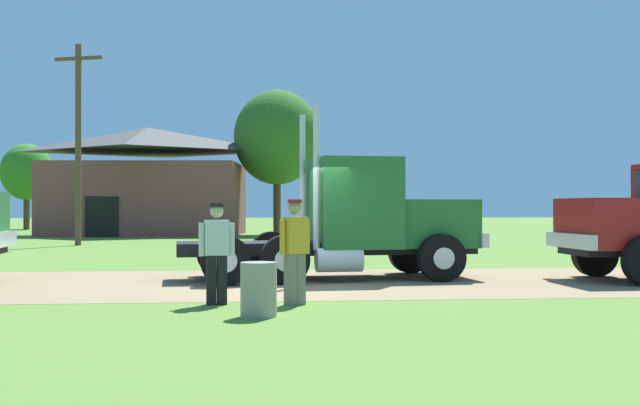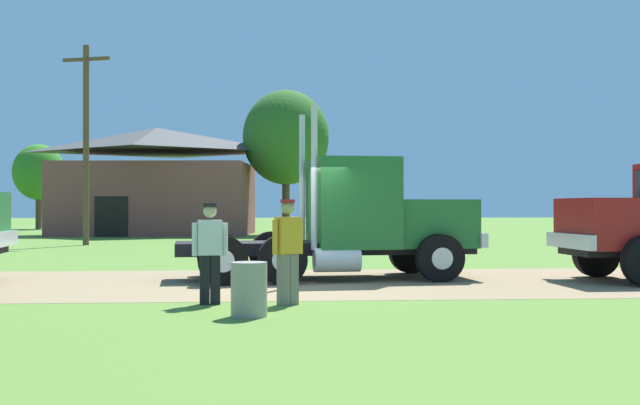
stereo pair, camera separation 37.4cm
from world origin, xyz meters
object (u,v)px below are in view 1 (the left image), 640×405
(truck_foreground_white, at_px, (362,221))
(utility_pole_far, at_px, (78,139))
(steel_barrel, at_px, (259,289))
(visitor_by_barrel, at_px, (295,248))
(visitor_standing_near, at_px, (217,250))
(shed_building, at_px, (148,183))

(truck_foreground_white, height_order, utility_pole_far, utility_pole_far)
(steel_barrel, xyz_separation_m, utility_pole_far, (-7.36, 22.65, 4.14))
(visitor_by_barrel, distance_m, steel_barrel, 1.60)
(visitor_standing_near, distance_m, steel_barrel, 1.76)
(shed_building, bearing_deg, utility_pole_far, -96.03)
(truck_foreground_white, height_order, steel_barrel, truck_foreground_white)
(truck_foreground_white, height_order, shed_building, shed_building)
(steel_barrel, distance_m, shed_building, 35.95)
(steel_barrel, height_order, utility_pole_far, utility_pole_far)
(visitor_by_barrel, height_order, steel_barrel, visitor_by_barrel)
(truck_foreground_white, bearing_deg, shed_building, 106.19)
(steel_barrel, bearing_deg, visitor_standing_near, 113.95)
(visitor_by_barrel, relative_size, shed_building, 0.15)
(truck_foreground_white, distance_m, visitor_by_barrel, 5.14)
(steel_barrel, bearing_deg, truck_foreground_white, 68.34)
(visitor_standing_near, xyz_separation_m, visitor_by_barrel, (1.31, -0.17, 0.03))
(visitor_standing_near, bearing_deg, visitor_by_barrel, -7.43)
(visitor_standing_near, distance_m, visitor_by_barrel, 1.32)
(steel_barrel, relative_size, utility_pole_far, 0.10)
(visitor_standing_near, relative_size, utility_pole_far, 0.20)
(visitor_by_barrel, bearing_deg, utility_pole_far, 110.57)
(utility_pole_far, bearing_deg, truck_foreground_white, -59.23)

